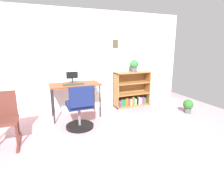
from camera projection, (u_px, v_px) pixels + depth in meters
ground_plane at (122, 155)px, 2.61m from camera, size 6.24×6.24×0.00m
wall_back at (83, 62)px, 4.27m from camera, size 5.20×0.12×2.31m
desk at (75, 87)px, 3.89m from camera, size 1.04×0.53×0.73m
monitor at (72, 78)px, 3.91m from camera, size 0.24×0.17×0.25m
keyboard at (74, 84)px, 3.79m from camera, size 0.43×0.14×0.02m
office_chair at (80, 110)px, 3.35m from camera, size 0.52×0.55×0.85m
rocking_chair at (3, 118)px, 2.83m from camera, size 0.42×0.64×0.83m
bookshelf_low at (131, 91)px, 4.72m from camera, size 0.92×0.30×0.88m
potted_plant_on_shelf at (134, 65)px, 4.52m from camera, size 0.21×0.21×0.30m
potted_plant_floor at (188, 106)px, 4.21m from camera, size 0.23×0.23×0.32m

